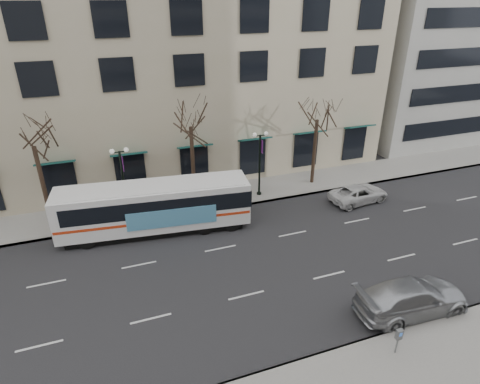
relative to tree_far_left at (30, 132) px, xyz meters
name	(u,v)px	position (x,y,z in m)	size (l,w,h in m)	color
ground	(232,270)	(10.00, -8.80, -6.70)	(160.00, 160.00, 0.00)	black
sidewalk_far	(255,191)	(15.00, 0.20, -6.62)	(80.00, 4.00, 0.15)	gray
building_hotel	(132,22)	(8.00, 12.20, 5.30)	(40.00, 20.00, 24.00)	tan
tree_far_left	(30,132)	(0.00, 0.00, 0.00)	(3.60, 3.60, 8.34)	black
tree_far_mid	(190,113)	(10.00, 0.00, 0.21)	(3.60, 3.60, 8.55)	black
tree_far_right	(318,108)	(20.00, 0.00, -0.28)	(3.60, 3.60, 8.06)	black
lamp_post_left	(123,180)	(5.01, -0.60, -3.75)	(1.22, 0.45, 5.21)	black
lamp_post_right	(260,161)	(15.01, -0.60, -3.75)	(1.22, 0.45, 5.21)	black
city_bus	(156,206)	(6.71, -3.01, -4.87)	(12.58, 4.11, 3.35)	white
silver_car	(412,297)	(17.30, -14.91, -5.85)	(2.38, 5.84, 1.70)	#A7AAAF
white_pickup	(359,194)	(21.78, -4.00, -6.05)	(2.14, 4.64, 1.29)	silver
pay_station	(399,336)	(14.79, -16.93, -5.60)	(0.28, 0.19, 1.31)	slate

